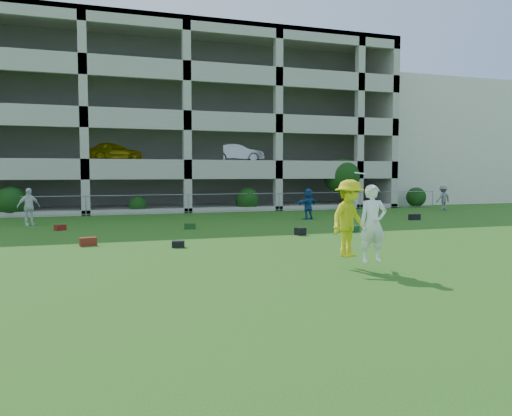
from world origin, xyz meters
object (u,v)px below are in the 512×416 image
object	(u,v)px
bystander_f	(443,198)
frisbee_contest	(355,220)
stucco_building	(416,146)
bystander_b	(29,207)
parking_garage	(167,127)
bystander_d	(308,204)
crate_d	(300,231)
bystander_e	(353,197)

from	to	relation	value
bystander_f	frisbee_contest	size ratio (longest dim) A/B	0.73
bystander_f	stucco_building	bearing A→B (deg)	-125.88
bystander_f	frisbee_contest	world-z (taller)	frisbee_contest
stucco_building	bystander_f	distance (m)	14.27
bystander_b	parking_garage	size ratio (longest dim) A/B	0.06
bystander_d	crate_d	bearing A→B (deg)	43.32
stucco_building	parking_garage	size ratio (longest dim) A/B	0.53
crate_d	frisbee_contest	size ratio (longest dim) A/B	0.16
stucco_building	frisbee_contest	size ratio (longest dim) A/B	7.13
bystander_e	crate_d	xyz separation A→B (m)	(-7.36, -8.95, -0.84)
bystander_e	parking_garage	bearing A→B (deg)	-4.43
bystander_d	parking_garage	world-z (taller)	parking_garage
bystander_f	parking_garage	xyz separation A→B (m)	(-16.50, 11.70, 5.19)
stucco_building	crate_d	size ratio (longest dim) A/B	45.71
bystander_e	frisbee_contest	distance (m)	18.19
bystander_f	frisbee_contest	bearing A→B (deg)	38.38
stucco_building	bystander_e	distance (m)	18.67
bystander_b	bystander_d	distance (m)	13.87
frisbee_contest	parking_garage	bearing A→B (deg)	91.50
bystander_f	bystander_d	bearing A→B (deg)	7.95
crate_d	bystander_e	bearing A→B (deg)	50.56
stucco_building	bystander_f	xyz separation A→B (m)	(-6.50, -12.00, -4.18)
crate_d	parking_garage	xyz separation A→B (m)	(-2.21, 20.99, 5.86)
bystander_d	crate_d	size ratio (longest dim) A/B	4.72
bystander_d	parking_garage	size ratio (longest dim) A/B	0.06
crate_d	bystander_f	bearing A→B (deg)	33.03
stucco_building	bystander_d	size ratio (longest dim) A/B	9.69
bystander_b	crate_d	distance (m)	13.01
bystander_b	bystander_f	xyz separation A→B (m)	(25.00, 1.93, -0.06)
bystander_d	bystander_e	xyz separation A→B (m)	(4.24, 2.74, 0.17)
crate_d	frisbee_contest	world-z (taller)	frisbee_contest
bystander_e	crate_d	distance (m)	11.62
bystander_d	parking_garage	distance (m)	16.54
bystander_b	bystander_e	size ratio (longest dim) A/B	0.89
stucco_building	frisbee_contest	bearing A→B (deg)	-128.27
bystander_d	parking_garage	bearing A→B (deg)	-90.16
bystander_d	frisbee_contest	size ratio (longest dim) A/B	0.74
bystander_f	parking_garage	distance (m)	20.88
bystander_e	frisbee_contest	size ratio (longest dim) A/B	0.89
stucco_building	crate_d	xyz separation A→B (m)	(-20.79, -21.29, -4.85)
bystander_e	bystander_f	size ratio (longest dim) A/B	1.21
bystander_e	bystander_f	xyz separation A→B (m)	(6.93, 0.34, -0.17)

